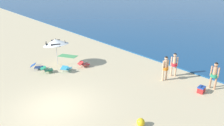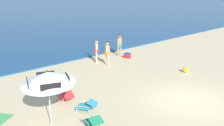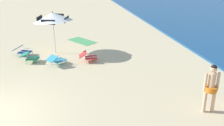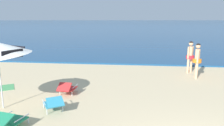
# 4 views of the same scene
# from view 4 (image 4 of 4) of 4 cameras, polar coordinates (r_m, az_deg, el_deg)

# --- Properties ---
(ocean_water) EXTENTS (800.00, 800.00, 0.10)m
(ocean_water) POSITION_cam_4_polar(r_m,az_deg,el_deg) (413.53, 6.99, 11.04)
(ocean_water) COLOR navy
(ocean_water) RESTS_ON ground
(lounge_chair_under_umbrella) EXTENTS (0.63, 0.94, 0.53)m
(lounge_chair_under_umbrella) POSITION_cam_4_polar(r_m,az_deg,el_deg) (8.59, -11.83, -6.52)
(lounge_chair_under_umbrella) COLOR red
(lounge_chair_under_umbrella) RESTS_ON ground
(lounge_chair_beside_umbrella) EXTENTS (0.93, 1.02, 0.52)m
(lounge_chair_beside_umbrella) POSITION_cam_4_polar(r_m,az_deg,el_deg) (7.18, -15.25, -10.29)
(lounge_chair_beside_umbrella) COLOR teal
(lounge_chair_beside_umbrella) RESTS_ON ground
(lounge_chair_spare_folded) EXTENTS (0.69, 0.96, 0.51)m
(lounge_chair_spare_folded) POSITION_cam_4_polar(r_m,az_deg,el_deg) (6.47, -25.54, -13.51)
(lounge_chair_spare_folded) COLOR #1E7F56
(lounge_chair_spare_folded) RESTS_ON ground
(person_standing_near_shore) EXTENTS (0.43, 0.51, 1.74)m
(person_standing_near_shore) POSITION_cam_4_polar(r_m,az_deg,el_deg) (11.44, 21.72, 1.21)
(person_standing_near_shore) COLOR #D8A87F
(person_standing_near_shore) RESTS_ON ground
(person_wading_in) EXTENTS (0.43, 0.43, 1.74)m
(person_wading_in) POSITION_cam_4_polar(r_m,az_deg,el_deg) (12.46, 20.10, 2.11)
(person_wading_in) COLOR #D8A87F
(person_wading_in) RESTS_ON ground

